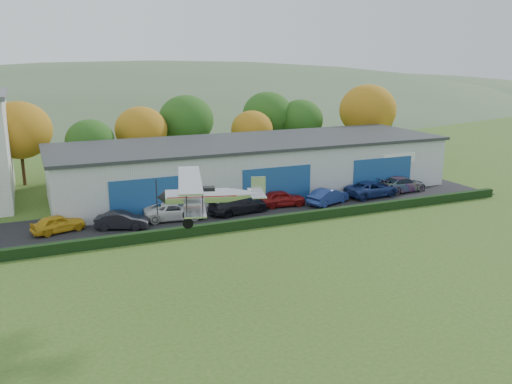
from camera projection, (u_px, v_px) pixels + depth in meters
name	position (u px, v px, depth m)	size (l,w,h in m)	color
ground	(365.00, 311.00, 29.71)	(300.00, 300.00, 0.00)	#32571B
apron	(262.00, 209.00, 49.56)	(48.00, 9.00, 0.05)	black
hedge	(285.00, 219.00, 45.20)	(46.00, 0.60, 0.80)	black
hangar	(252.00, 165.00, 55.90)	(40.60, 12.60, 5.30)	#B2B7BC
tree_belt	(180.00, 125.00, 64.86)	(75.70, 13.22, 10.12)	#3D2614
distant_hills	(73.00, 151.00, 155.98)	(430.00, 196.00, 56.00)	#4C6642
car_0	(58.00, 224.00, 42.75)	(1.67, 4.15, 1.42)	gold
car_1	(122.00, 220.00, 43.58)	(1.48, 4.25, 1.40)	black
car_2	(175.00, 211.00, 46.15)	(2.45, 5.31, 1.48)	silver
car_3	(238.00, 204.00, 47.99)	(2.25, 5.54, 1.61)	black
car_4	(282.00, 198.00, 50.18)	(1.79, 4.45, 1.52)	maroon
car_5	(328.00, 196.00, 50.90)	(1.60, 4.60, 1.51)	navy
car_6	(372.00, 189.00, 53.69)	(2.57, 5.57, 1.55)	navy
car_7	(402.00, 184.00, 55.68)	(2.19, 5.38, 1.56)	gray
biplane	(206.00, 194.00, 29.86)	(6.15, 6.98, 2.61)	silver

